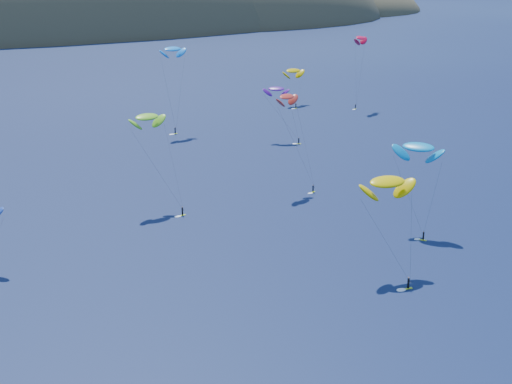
{
  "coord_description": "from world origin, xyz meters",
  "views": [
    {
      "loc": [
        -73.73,
        -39.48,
        53.83
      ],
      "look_at": [
        -12.89,
        80.0,
        9.0
      ],
      "focal_mm": 50.0,
      "sensor_mm": 36.0,
      "label": 1
    }
  ],
  "objects": [
    {
      "name": "kitesurfer_11",
      "position": [
        59.86,
        192.11,
        12.46
      ],
      "size": [
        10.24,
        11.66,
        15.16
      ],
      "rotation": [
        0.0,
        0.0,
        0.17
      ],
      "color": "#BFE119",
      "rests_on": "ground"
    },
    {
      "name": "island",
      "position": [
        39.4,
        562.36,
        -10.74
      ],
      "size": [
        730.0,
        300.0,
        210.0
      ],
      "color": "#3D3526",
      "rests_on": "ground"
    },
    {
      "name": "kitesurfer_3",
      "position": [
        -25.72,
        107.28,
        20.06
      ],
      "size": [
        9.04,
        13.47,
        22.48
      ],
      "rotation": [
        0.0,
        0.0,
        0.19
      ],
      "color": "#BFE119",
      "rests_on": "ground"
    },
    {
      "name": "kitesurfer_8",
      "position": [
        77.86,
        175.35,
        25.28
      ],
      "size": [
        9.17,
        7.69,
        27.67
      ],
      "rotation": [
        0.0,
        0.0,
        0.55
      ],
      "color": "#BFE119",
      "rests_on": "ground"
    },
    {
      "name": "kitesurfer_4",
      "position": [
        4.61,
        171.49,
        25.86
      ],
      "size": [
        9.73,
        7.71,
        28.45
      ],
      "rotation": [
        0.0,
        0.0,
        0.22
      ],
      "color": "#BFE119",
      "rests_on": "ground"
    },
    {
      "name": "kitesurfer_2",
      "position": [
        0.33,
        55.44,
        16.16
      ],
      "size": [
        10.84,
        12.52,
        19.1
      ],
      "rotation": [
        0.0,
        0.0,
        -0.09
      ],
      "color": "#BFE119",
      "rests_on": "ground"
    },
    {
      "name": "kitesurfer_9",
      "position": [
        7.93,
        104.84,
        22.03
      ],
      "size": [
        8.16,
        10.74,
        24.14
      ],
      "rotation": [
        0.0,
        0.0,
        0.43
      ],
      "color": "#BFE119",
      "rests_on": "ground"
    },
    {
      "name": "kitesurfer_6",
      "position": [
        28.25,
        147.38,
        15.37
      ],
      "size": [
        8.25,
        12.99,
        17.54
      ],
      "rotation": [
        0.0,
        0.0,
        -0.58
      ],
      "color": "#BFE119",
      "rests_on": "ground"
    },
    {
      "name": "kitesurfer_5",
      "position": [
        18.0,
        68.87,
        17.12
      ],
      "size": [
        9.75,
        12.88,
        19.91
      ],
      "rotation": [
        0.0,
        0.0,
        -0.91
      ],
      "color": "#BFE119",
      "rests_on": "ground"
    }
  ]
}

